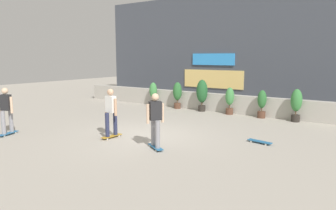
{
  "coord_description": "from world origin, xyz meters",
  "views": [
    {
      "loc": [
        6.91,
        -8.43,
        2.78
      ],
      "look_at": [
        0.0,
        1.5,
        0.9
      ],
      "focal_mm": 33.6,
      "sensor_mm": 36.0,
      "label": 1
    }
  ],
  "objects_px": {
    "skater_far_right": "(6,109)",
    "skater_mid_plaza": "(111,111)",
    "potted_plant_3": "(230,99)",
    "potted_plant_1": "(177,93)",
    "potted_plant_4": "(262,103)",
    "skateboard_near_camera": "(260,141)",
    "potted_plant_2": "(202,93)",
    "potted_plant_0": "(153,93)",
    "skater_by_wall_right": "(155,118)",
    "potted_plant_5": "(296,103)"
  },
  "relations": [
    {
      "from": "potted_plant_0",
      "to": "skateboard_near_camera",
      "type": "relative_size",
      "value": 1.61
    },
    {
      "from": "potted_plant_1",
      "to": "potted_plant_5",
      "type": "height_order",
      "value": "potted_plant_1"
    },
    {
      "from": "skater_mid_plaza",
      "to": "potted_plant_3",
      "type": "bearing_deg",
      "value": 77.04
    },
    {
      "from": "potted_plant_2",
      "to": "skater_far_right",
      "type": "relative_size",
      "value": 0.95
    },
    {
      "from": "potted_plant_0",
      "to": "skater_mid_plaza",
      "type": "height_order",
      "value": "skater_mid_plaza"
    },
    {
      "from": "potted_plant_3",
      "to": "skater_mid_plaza",
      "type": "height_order",
      "value": "skater_mid_plaza"
    },
    {
      "from": "potted_plant_1",
      "to": "skateboard_near_camera",
      "type": "bearing_deg",
      "value": -35.45
    },
    {
      "from": "skater_mid_plaza",
      "to": "skater_by_wall_right",
      "type": "height_order",
      "value": "same"
    },
    {
      "from": "skater_mid_plaza",
      "to": "skateboard_near_camera",
      "type": "xyz_separation_m",
      "value": [
        4.42,
        2.24,
        -0.88
      ]
    },
    {
      "from": "skater_mid_plaza",
      "to": "skater_far_right",
      "type": "bearing_deg",
      "value": -151.13
    },
    {
      "from": "potted_plant_4",
      "to": "skater_by_wall_right",
      "type": "xyz_separation_m",
      "value": [
        -1.03,
        -6.64,
        0.24
      ]
    },
    {
      "from": "skater_by_wall_right",
      "to": "skateboard_near_camera",
      "type": "relative_size",
      "value": 2.06
    },
    {
      "from": "skater_by_wall_right",
      "to": "potted_plant_4",
      "type": "bearing_deg",
      "value": 81.2
    },
    {
      "from": "skater_mid_plaza",
      "to": "skater_by_wall_right",
      "type": "distance_m",
      "value": 2.03
    },
    {
      "from": "potted_plant_0",
      "to": "skater_mid_plaza",
      "type": "distance_m",
      "value": 7.19
    },
    {
      "from": "potted_plant_4",
      "to": "skater_mid_plaza",
      "type": "distance_m",
      "value": 7.15
    },
    {
      "from": "potted_plant_2",
      "to": "skater_mid_plaza",
      "type": "bearing_deg",
      "value": -89.72
    },
    {
      "from": "potted_plant_3",
      "to": "skater_far_right",
      "type": "relative_size",
      "value": 0.77
    },
    {
      "from": "potted_plant_1",
      "to": "potted_plant_2",
      "type": "bearing_deg",
      "value": -0.0
    },
    {
      "from": "skater_by_wall_right",
      "to": "potted_plant_0",
      "type": "bearing_deg",
      "value": 127.96
    },
    {
      "from": "skater_by_wall_right",
      "to": "skater_mid_plaza",
      "type": "bearing_deg",
      "value": 175.07
    },
    {
      "from": "potted_plant_4",
      "to": "skater_mid_plaza",
      "type": "relative_size",
      "value": 0.75
    },
    {
      "from": "skateboard_near_camera",
      "to": "potted_plant_0",
      "type": "bearing_deg",
      "value": 150.82
    },
    {
      "from": "potted_plant_0",
      "to": "potted_plant_2",
      "type": "relative_size",
      "value": 0.82
    },
    {
      "from": "potted_plant_2",
      "to": "potted_plant_1",
      "type": "bearing_deg",
      "value": 180.0
    },
    {
      "from": "potted_plant_4",
      "to": "skateboard_near_camera",
      "type": "bearing_deg",
      "value": -72.13
    },
    {
      "from": "potted_plant_4",
      "to": "skateboard_near_camera",
      "type": "height_order",
      "value": "potted_plant_4"
    },
    {
      "from": "potted_plant_3",
      "to": "skateboard_near_camera",
      "type": "height_order",
      "value": "potted_plant_3"
    },
    {
      "from": "potted_plant_1",
      "to": "potted_plant_2",
      "type": "relative_size",
      "value": 0.88
    },
    {
      "from": "skater_far_right",
      "to": "skater_mid_plaza",
      "type": "distance_m",
      "value": 3.78
    },
    {
      "from": "potted_plant_2",
      "to": "skater_by_wall_right",
      "type": "xyz_separation_m",
      "value": [
        2.06,
        -6.64,
        -0.01
      ]
    },
    {
      "from": "potted_plant_3",
      "to": "skateboard_near_camera",
      "type": "relative_size",
      "value": 1.58
    },
    {
      "from": "potted_plant_1",
      "to": "potted_plant_2",
      "type": "xyz_separation_m",
      "value": [
        1.49,
        -0.0,
        0.13
      ]
    },
    {
      "from": "potted_plant_1",
      "to": "potted_plant_3",
      "type": "xyz_separation_m",
      "value": [
        3.01,
        -0.0,
        -0.09
      ]
    },
    {
      "from": "potted_plant_2",
      "to": "potted_plant_5",
      "type": "height_order",
      "value": "potted_plant_2"
    },
    {
      "from": "potted_plant_4",
      "to": "potted_plant_5",
      "type": "bearing_deg",
      "value": 0.0
    },
    {
      "from": "potted_plant_0",
      "to": "potted_plant_3",
      "type": "height_order",
      "value": "potted_plant_0"
    },
    {
      "from": "potted_plant_2",
      "to": "skater_by_wall_right",
      "type": "bearing_deg",
      "value": -72.78
    },
    {
      "from": "potted_plant_3",
      "to": "potted_plant_4",
      "type": "relative_size",
      "value": 1.03
    },
    {
      "from": "potted_plant_1",
      "to": "skateboard_near_camera",
      "type": "height_order",
      "value": "potted_plant_1"
    },
    {
      "from": "potted_plant_0",
      "to": "potted_plant_5",
      "type": "relative_size",
      "value": 0.94
    },
    {
      "from": "skateboard_near_camera",
      "to": "skater_by_wall_right",
      "type": "bearing_deg",
      "value": -134.76
    },
    {
      "from": "potted_plant_2",
      "to": "skater_mid_plaza",
      "type": "xyz_separation_m",
      "value": [
        0.03,
        -6.46,
        -0.01
      ]
    },
    {
      "from": "skater_far_right",
      "to": "skateboard_near_camera",
      "type": "relative_size",
      "value": 2.06
    },
    {
      "from": "potted_plant_3",
      "to": "skater_by_wall_right",
      "type": "distance_m",
      "value": 6.66
    },
    {
      "from": "skater_far_right",
      "to": "skater_mid_plaza",
      "type": "bearing_deg",
      "value": 28.87
    },
    {
      "from": "potted_plant_1",
      "to": "potted_plant_3",
      "type": "relative_size",
      "value": 1.09
    },
    {
      "from": "potted_plant_3",
      "to": "potted_plant_0",
      "type": "bearing_deg",
      "value": 180.0
    },
    {
      "from": "potted_plant_2",
      "to": "skater_mid_plaza",
      "type": "height_order",
      "value": "skater_mid_plaza"
    },
    {
      "from": "potted_plant_3",
      "to": "potted_plant_1",
      "type": "bearing_deg",
      "value": 180.0
    }
  ]
}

